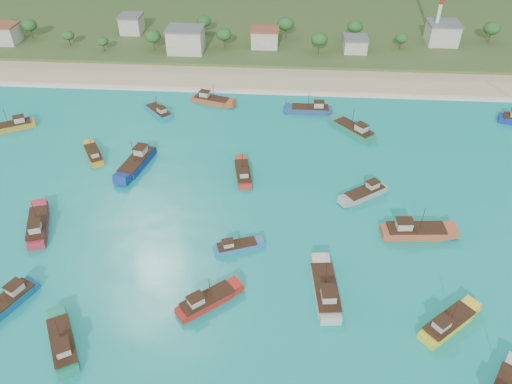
# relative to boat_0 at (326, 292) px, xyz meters

# --- Properties ---
(ground) EXTENTS (600.00, 600.00, 0.00)m
(ground) POSITION_rel_boat_0_xyz_m (-7.55, 5.79, -0.91)
(ground) COLOR #0B807C
(ground) RESTS_ON ground
(beach) EXTENTS (400.00, 18.00, 1.20)m
(beach) POSITION_rel_boat_0_xyz_m (-7.55, 84.79, -0.91)
(beach) COLOR beige
(beach) RESTS_ON ground
(land) EXTENTS (400.00, 110.00, 2.40)m
(land) POSITION_rel_boat_0_xyz_m (-7.55, 145.79, -0.91)
(land) COLOR #385123
(land) RESTS_ON ground
(surf_line) EXTENTS (400.00, 2.50, 0.08)m
(surf_line) POSITION_rel_boat_0_xyz_m (-7.55, 75.29, -0.91)
(surf_line) COLOR white
(surf_line) RESTS_ON ground
(village) EXTENTS (214.88, 28.63, 7.38)m
(village) POSITION_rel_boat_0_xyz_m (11.07, 108.55, 3.78)
(village) COLOR beige
(village) RESTS_ON ground
(vegetation) EXTENTS (274.37, 25.20, 7.76)m
(vegetation) POSITION_rel_boat_0_xyz_m (-9.36, 109.26, 4.03)
(vegetation) COLOR #235623
(vegetation) RESTS_ON ground
(boat_0) EXTENTS (4.80, 12.40, 7.15)m
(boat_0) POSITION_rel_boat_0_xyz_m (0.00, 0.00, 0.00)
(boat_0) COLOR beige
(boat_0) RESTS_ON ground
(boat_1) EXTENTS (8.46, 8.86, 5.59)m
(boat_1) POSITION_rel_boat_0_xyz_m (-41.94, 60.24, -0.28)
(boat_1) COLOR teal
(boat_1) RESTS_ON ground
(boat_3) EXTENTS (6.31, 13.05, 7.41)m
(boat_3) POSITION_rel_boat_0_xyz_m (-41.28, 35.61, 0.05)
(boat_3) COLOR navy
(boat_3) RESTS_ON ground
(boat_4) EXTENTS (10.43, 11.20, 6.99)m
(boat_4) POSITION_rel_boat_0_xyz_m (9.25, 53.73, -0.03)
(boat_4) COLOR #217D61
(boat_4) RESTS_ON ground
(boat_5) EXTENTS (11.14, 6.15, 6.31)m
(boat_5) POSITION_rel_boat_0_xyz_m (-28.90, 67.85, -0.15)
(boat_5) COLOR #B14B29
(boat_5) RESTS_ON ground
(boat_6) EXTENTS (7.31, 10.91, 6.25)m
(boat_6) POSITION_rel_boat_0_xyz_m (-51.78, -5.87, -0.16)
(boat_6) COLOR #0C578C
(boat_6) RESTS_ON ground
(boat_7) EXTENTS (7.05, 9.26, 5.42)m
(boat_7) POSITION_rel_boat_0_xyz_m (-52.37, 38.44, -0.31)
(boat_7) COLOR gold
(boat_7) RESTS_ON ground
(boat_9) EXTENTS (9.67, 8.74, 5.96)m
(boat_9) POSITION_rel_boat_0_xyz_m (-19.51, -3.32, -0.22)
(boat_9) COLOR #B12119
(boat_9) RESTS_ON ground
(boat_10) EXTENTS (4.75, 10.24, 5.83)m
(boat_10) POSITION_rel_boat_0_xyz_m (-16.84, 33.18, -0.24)
(boat_10) COLOR #AE3423
(boat_10) RESTS_ON ground
(boat_11) EXTENTS (10.95, 3.27, 6.46)m
(boat_11) POSITION_rel_boat_0_xyz_m (-1.37, 64.22, -0.12)
(boat_11) COLOR navy
(boat_11) RESTS_ON ground
(boat_12) EXTENTS (9.98, 9.09, 6.17)m
(boat_12) POSITION_rel_boat_0_xyz_m (18.69, -5.23, -0.18)
(boat_12) COLOR yellow
(boat_12) RESTS_ON ground
(boat_15) EXTENTS (12.43, 4.55, 7.20)m
(boat_15) POSITION_rel_boat_0_xyz_m (17.40, 16.18, 0.01)
(boat_15) COLOR #B7502D
(boat_15) RESTS_ON ground
(boat_16) EXTENTS (8.39, 5.07, 4.77)m
(boat_16) POSITION_rel_boat_0_xyz_m (-16.02, 10.05, -0.43)
(boat_16) COLOR #2A6EB1
(boat_16) RESTS_ON ground
(boat_18) EXTENTS (8.05, 10.88, 6.33)m
(boat_18) POSITION_rel_boat_0_xyz_m (-39.70, -13.13, -0.15)
(boat_18) COLOR #1B7E5D
(boat_18) RESTS_ON ground
(boat_19) EXTENTS (10.68, 7.82, 6.20)m
(boat_19) POSITION_rel_boat_0_xyz_m (-77.36, 49.94, -0.17)
(boat_19) COLOR #AD8526
(boat_19) RESTS_ON ground
(boat_27) EXTENTS (9.79, 8.24, 5.89)m
(boat_27) POSITION_rel_boat_0_xyz_m (9.43, 28.02, -0.23)
(boat_27) COLOR #A7A198
(boat_27) RESTS_ON ground
(boat_28) EXTENTS (6.89, 11.81, 6.70)m
(boat_28) POSITION_rel_boat_0_xyz_m (-54.63, 12.60, -0.08)
(boat_28) COLOR #A82A38
(boat_28) RESTS_ON ground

